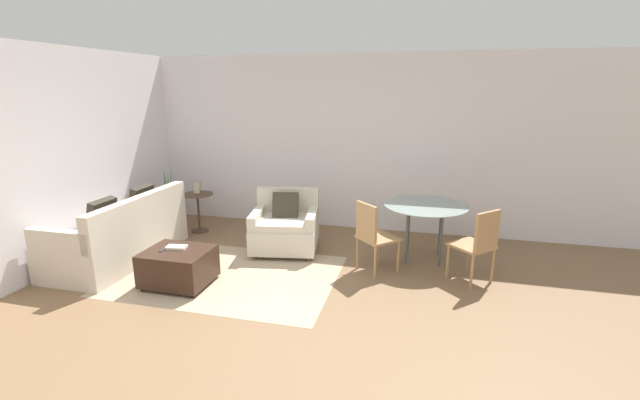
# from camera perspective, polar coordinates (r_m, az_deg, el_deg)

# --- Properties ---
(ground_plane) EXTENTS (20.00, 20.00, 0.00)m
(ground_plane) POSITION_cam_1_polar(r_m,az_deg,el_deg) (4.38, -8.45, -16.18)
(ground_plane) COLOR brown
(wall_back) EXTENTS (12.00, 0.06, 2.75)m
(wall_back) POSITION_cam_1_polar(r_m,az_deg,el_deg) (6.91, 1.42, 7.57)
(wall_back) COLOR white
(wall_back) RESTS_ON ground_plane
(wall_left) EXTENTS (0.06, 12.00, 2.75)m
(wall_left) POSITION_cam_1_polar(r_m,az_deg,el_deg) (6.72, -27.85, 5.67)
(wall_left) COLOR white
(wall_left) RESTS_ON ground_plane
(area_rug) EXTENTS (2.66, 1.84, 0.01)m
(area_rug) POSITION_cam_1_polar(r_m,az_deg,el_deg) (5.47, -12.25, -9.76)
(area_rug) COLOR tan
(area_rug) RESTS_ON ground_plane
(couch) EXTENTS (0.92, 1.91, 0.92)m
(couch) POSITION_cam_1_polar(r_m,az_deg,el_deg) (6.30, -25.00, -4.52)
(couch) COLOR beige
(couch) RESTS_ON ground_plane
(armchair) EXTENTS (1.02, 0.97, 0.83)m
(armchair) POSITION_cam_1_polar(r_m,az_deg,el_deg) (6.05, -4.65, -3.63)
(armchair) COLOR beige
(armchair) RESTS_ON ground_plane
(ottoman) EXTENTS (0.74, 0.62, 0.43)m
(ottoman) POSITION_cam_1_polar(r_m,az_deg,el_deg) (5.29, -18.35, -8.33)
(ottoman) COLOR #382319
(ottoman) RESTS_ON ground_plane
(book_stack) EXTENTS (0.25, 0.16, 0.03)m
(book_stack) POSITION_cam_1_polar(r_m,az_deg,el_deg) (5.28, -18.60, -5.99)
(book_stack) COLOR beige
(book_stack) RESTS_ON ottoman
(tv_remote_primary) EXTENTS (0.05, 0.17, 0.01)m
(tv_remote_primary) POSITION_cam_1_polar(r_m,az_deg,el_deg) (5.29, -20.04, -6.17)
(tv_remote_primary) COLOR #333338
(tv_remote_primary) RESTS_ON ottoman
(potted_plant) EXTENTS (0.38, 0.38, 1.02)m
(potted_plant) POSITION_cam_1_polar(r_m,az_deg,el_deg) (7.40, -19.09, -1.78)
(potted_plant) COLOR maroon
(potted_plant) RESTS_ON ground_plane
(side_table) EXTENTS (0.49, 0.49, 0.62)m
(side_table) POSITION_cam_1_polar(r_m,az_deg,el_deg) (7.05, -15.94, -0.63)
(side_table) COLOR #4C3828
(side_table) RESTS_ON ground_plane
(picture_frame) EXTENTS (0.12, 0.07, 0.18)m
(picture_frame) POSITION_cam_1_polar(r_m,az_deg,el_deg) (6.98, -16.10, 1.51)
(picture_frame) COLOR #8C6647
(picture_frame) RESTS_ON side_table
(dining_table) EXTENTS (1.09, 1.09, 0.75)m
(dining_table) POSITION_cam_1_polar(r_m,az_deg,el_deg) (5.79, 13.88, -1.46)
(dining_table) COLOR #8C9E99
(dining_table) RESTS_ON ground_plane
(dining_chair_near_left) EXTENTS (0.59, 0.59, 0.90)m
(dining_chair_near_left) POSITION_cam_1_polar(r_m,az_deg,el_deg) (5.29, 7.04, -4.37)
(dining_chair_near_left) COLOR tan
(dining_chair_near_left) RESTS_ON ground_plane
(dining_chair_near_right) EXTENTS (0.59, 0.59, 0.90)m
(dining_chair_near_right) POSITION_cam_1_polar(r_m,az_deg,el_deg) (5.29, 20.37, -5.19)
(dining_chair_near_right) COLOR tan
(dining_chair_near_right) RESTS_ON ground_plane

